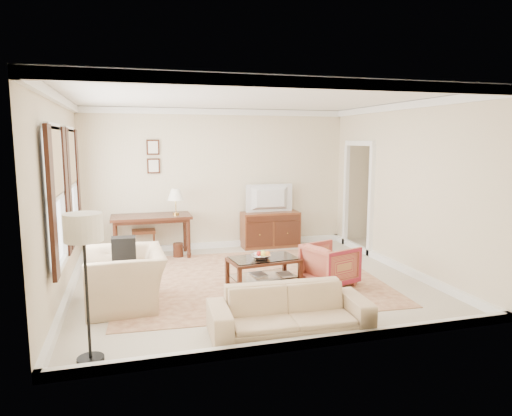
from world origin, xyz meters
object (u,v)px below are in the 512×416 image
striped_armchair (330,263)px  tv (271,189)px  club_armchair (125,269)px  writing_desk (151,221)px  sideboard (270,229)px  sofa (290,303)px  coffee_table (263,264)px

striped_armchair → tv: bearing=-16.1°
tv → club_armchair: (-2.96, -2.79, -0.72)m
writing_desk → sideboard: writing_desk is taller
sofa → tv: bearing=78.0°
club_armchair → sofa: club_armchair is taller
writing_desk → club_armchair: size_ratio=1.28×
writing_desk → sofa: writing_desk is taller
striped_armchair → sofa: size_ratio=0.38×
writing_desk → coffee_table: (1.58, -2.27, -0.37)m
striped_armchair → club_armchair: club_armchair is taller
coffee_table → striped_armchair: size_ratio=1.56×
striped_armchair → writing_desk: bearing=27.1°
writing_desk → striped_armchair: bearing=-44.2°
coffee_table → club_armchair: club_armchair is taller
writing_desk → tv: 2.54m
sideboard → club_armchair: bearing=-136.5°
striped_armchair → club_armchair: bearing=72.7°
coffee_table → striped_armchair: 1.04m
sideboard → striped_armchair: 2.74m
sideboard → club_armchair: club_armchair is taller
writing_desk → sofa: (1.37, -4.07, -0.35)m
sofa → club_armchair: bearing=144.2°
sideboard → tv: size_ratio=1.26×
writing_desk → sideboard: 2.51m
sideboard → sofa: 4.42m
writing_desk → coffee_table: size_ratio=1.34×
striped_armchair → sofa: (-1.23, -1.54, 0.01)m
coffee_table → striped_armchair: striped_armchair is taller
club_armchair → striped_armchair: bearing=89.1°
writing_desk → sofa: bearing=-71.4°
sofa → sideboard: bearing=78.1°
writing_desk → sideboard: (2.48, 0.21, -0.34)m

